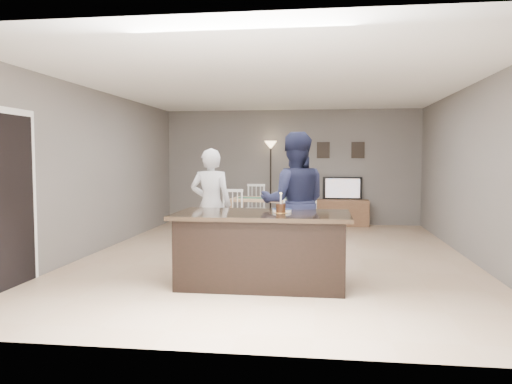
# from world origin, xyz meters

# --- Properties ---
(floor) EXTENTS (8.00, 8.00, 0.00)m
(floor) POSITION_xyz_m (0.00, 0.00, 0.00)
(floor) COLOR tan
(floor) RESTS_ON ground
(room_shell) EXTENTS (8.00, 8.00, 8.00)m
(room_shell) POSITION_xyz_m (0.00, 0.00, 1.68)
(room_shell) COLOR slate
(room_shell) RESTS_ON floor
(kitchen_island) EXTENTS (2.15, 1.10, 0.90)m
(kitchen_island) POSITION_xyz_m (0.00, -1.80, 0.45)
(kitchen_island) COLOR black
(kitchen_island) RESTS_ON floor
(tv_console) EXTENTS (1.20, 0.40, 0.60)m
(tv_console) POSITION_xyz_m (1.20, 3.77, 0.30)
(tv_console) COLOR brown
(tv_console) RESTS_ON floor
(television) EXTENTS (0.91, 0.12, 0.53)m
(television) POSITION_xyz_m (1.20, 3.84, 0.86)
(television) COLOR black
(television) RESTS_ON tv_console
(tv_screen_glow) EXTENTS (0.78, 0.00, 0.78)m
(tv_screen_glow) POSITION_xyz_m (1.20, 3.76, 0.87)
(tv_screen_glow) COLOR orange
(tv_screen_glow) RESTS_ON tv_console
(picture_frames) EXTENTS (1.10, 0.02, 0.38)m
(picture_frames) POSITION_xyz_m (1.15, 3.98, 1.75)
(picture_frames) COLOR black
(picture_frames) RESTS_ON room_shell
(doorway) EXTENTS (0.00, 2.10, 2.65)m
(doorway) POSITION_xyz_m (-2.99, -2.30, 1.26)
(doorway) COLOR black
(doorway) RESTS_ON floor
(woman) EXTENTS (0.64, 0.44, 1.72)m
(woman) POSITION_xyz_m (-0.95, -0.45, 0.86)
(woman) COLOR #BCBCC1
(woman) RESTS_ON floor
(man) EXTENTS (1.00, 0.81, 1.93)m
(man) POSITION_xyz_m (0.35, -1.07, 0.96)
(man) COLOR #181B35
(man) RESTS_ON floor
(birthday_cake) EXTENTS (0.16, 0.16, 0.25)m
(birthday_cake) POSITION_xyz_m (0.23, -1.76, 0.96)
(birthday_cake) COLOR gold
(birthday_cake) RESTS_ON kitchen_island
(plate_stack) EXTENTS (0.24, 0.24, 0.04)m
(plate_stack) POSITION_xyz_m (0.23, -1.66, 0.92)
(plate_stack) COLOR white
(plate_stack) RESTS_ON kitchen_island
(dining_table) EXTENTS (1.75, 2.01, 1.00)m
(dining_table) POSITION_xyz_m (-0.23, 1.91, 0.64)
(dining_table) COLOR tan
(dining_table) RESTS_ON floor
(floor_lamp) EXTENTS (0.29, 0.29, 1.96)m
(floor_lamp) POSITION_xyz_m (-0.47, 3.79, 1.52)
(floor_lamp) COLOR black
(floor_lamp) RESTS_ON floor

